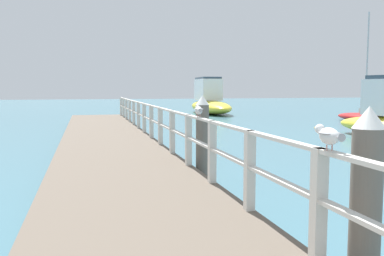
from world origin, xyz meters
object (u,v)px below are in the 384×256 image
at_px(dock_piling_far, 202,139).
at_px(boat_3, 369,117).
at_px(dock_piling_near, 366,210).
at_px(seagull_foreground, 329,135).
at_px(seagull_background, 199,110).
at_px(boat_1, 210,101).

height_order(dock_piling_far, boat_3, boat_3).
xyz_separation_m(dock_piling_near, dock_piling_far, (0.00, 5.36, 0.00)).
distance_m(dock_piling_near, boat_3, 22.75).
relative_size(seagull_foreground, seagull_background, 1.00).
bearing_deg(boat_3, seagull_foreground, -131.92).
bearing_deg(dock_piling_far, boat_3, 42.34).
xyz_separation_m(dock_piling_near, seagull_foreground, (-0.38, 0.03, 0.69)).
distance_m(seagull_foreground, boat_3, 22.98).
distance_m(boat_1, boat_3, 12.80).
distance_m(dock_piling_near, boat_1, 29.91).
height_order(dock_piling_near, boat_1, boat_1).
xyz_separation_m(seagull_foreground, seagull_background, (0.00, 4.26, 0.00)).
distance_m(seagull_background, boat_3, 19.83).
relative_size(dock_piling_far, seagull_foreground, 3.96).
bearing_deg(seagull_background, boat_1, 80.73).
height_order(dock_piling_near, boat_3, boat_3).
bearing_deg(dock_piling_far, seagull_background, -109.45).
relative_size(dock_piling_far, boat_3, 0.29).
distance_m(seagull_foreground, seagull_background, 4.26).
bearing_deg(seagull_background, dock_piling_far, 78.63).
bearing_deg(seagull_foreground, seagull_background, 94.94).
xyz_separation_m(dock_piling_near, seagull_background, (-0.38, 4.29, 0.69)).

